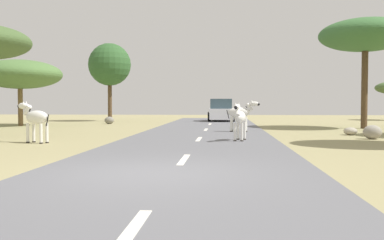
{
  "coord_description": "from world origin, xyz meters",
  "views": [
    {
      "loc": [
        1.48,
        -8.34,
        1.43
      ],
      "look_at": [
        0.06,
        9.79,
        0.72
      ],
      "focal_mm": 39.7,
      "sensor_mm": 36.0,
      "label": 1
    }
  ],
  "objects_px": {
    "zebra_0": "(240,118)",
    "car_0": "(221,111)",
    "zebra_1": "(241,113)",
    "zebra_2": "(35,118)",
    "rock_1": "(350,131)",
    "rock_2": "(372,132)",
    "tree_1": "(20,75)",
    "tree_0": "(365,36)",
    "rock_3": "(109,120)",
    "tree_6": "(110,65)"
  },
  "relations": [
    {
      "from": "zebra_0",
      "to": "car_0",
      "type": "height_order",
      "value": "car_0"
    },
    {
      "from": "zebra_1",
      "to": "zebra_2",
      "type": "bearing_deg",
      "value": -40.58
    },
    {
      "from": "rock_1",
      "to": "rock_2",
      "type": "bearing_deg",
      "value": -84.24
    },
    {
      "from": "zebra_0",
      "to": "zebra_1",
      "type": "bearing_deg",
      "value": -80.75
    },
    {
      "from": "zebra_2",
      "to": "tree_1",
      "type": "height_order",
      "value": "tree_1"
    },
    {
      "from": "tree_0",
      "to": "rock_3",
      "type": "height_order",
      "value": "tree_0"
    },
    {
      "from": "tree_0",
      "to": "tree_6",
      "type": "relative_size",
      "value": 0.99
    },
    {
      "from": "rock_1",
      "to": "rock_3",
      "type": "xyz_separation_m",
      "value": [
        -13.78,
        9.49,
        0.08
      ]
    },
    {
      "from": "tree_1",
      "to": "rock_2",
      "type": "height_order",
      "value": "tree_1"
    },
    {
      "from": "car_0",
      "to": "tree_6",
      "type": "distance_m",
      "value": 9.7
    },
    {
      "from": "zebra_2",
      "to": "rock_1",
      "type": "xyz_separation_m",
      "value": [
        12.53,
        4.82,
        -0.73
      ]
    },
    {
      "from": "tree_6",
      "to": "rock_3",
      "type": "distance_m",
      "value": 6.4
    },
    {
      "from": "rock_1",
      "to": "rock_2",
      "type": "distance_m",
      "value": 2.22
    },
    {
      "from": "zebra_1",
      "to": "car_0",
      "type": "xyz_separation_m",
      "value": [
        -1.1,
        12.64,
        -0.12
      ]
    },
    {
      "from": "car_0",
      "to": "rock_1",
      "type": "xyz_separation_m",
      "value": [
        6.03,
        -13.77,
        -0.67
      ]
    },
    {
      "from": "zebra_0",
      "to": "rock_3",
      "type": "xyz_separation_m",
      "value": [
        -8.64,
        13.35,
        -0.65
      ]
    },
    {
      "from": "tree_1",
      "to": "tree_6",
      "type": "bearing_deg",
      "value": 63.85
    },
    {
      "from": "tree_1",
      "to": "rock_1",
      "type": "bearing_deg",
      "value": -19.07
    },
    {
      "from": "zebra_1",
      "to": "tree_1",
      "type": "height_order",
      "value": "tree_1"
    },
    {
      "from": "rock_3",
      "to": "zebra_0",
      "type": "bearing_deg",
      "value": -57.09
    },
    {
      "from": "tree_1",
      "to": "rock_2",
      "type": "relative_size",
      "value": 7.06
    },
    {
      "from": "zebra_2",
      "to": "rock_1",
      "type": "distance_m",
      "value": 13.44
    },
    {
      "from": "zebra_0",
      "to": "tree_0",
      "type": "height_order",
      "value": "tree_0"
    },
    {
      "from": "car_0",
      "to": "tree_1",
      "type": "bearing_deg",
      "value": -152.71
    },
    {
      "from": "car_0",
      "to": "rock_3",
      "type": "distance_m",
      "value": 8.88
    },
    {
      "from": "zebra_2",
      "to": "tree_6",
      "type": "bearing_deg",
      "value": 32.1
    },
    {
      "from": "zebra_0",
      "to": "tree_1",
      "type": "bearing_deg",
      "value": -25.59
    },
    {
      "from": "tree_6",
      "to": "rock_2",
      "type": "xyz_separation_m",
      "value": [
        15.21,
        -16.27,
        -4.27
      ]
    },
    {
      "from": "zebra_0",
      "to": "zebra_1",
      "type": "height_order",
      "value": "zebra_1"
    },
    {
      "from": "rock_1",
      "to": "zebra_0",
      "type": "bearing_deg",
      "value": -143.02
    },
    {
      "from": "car_0",
      "to": "rock_2",
      "type": "xyz_separation_m",
      "value": [
        6.25,
        -15.97,
        -0.57
      ]
    },
    {
      "from": "zebra_2",
      "to": "zebra_1",
      "type": "bearing_deg",
      "value": -27.27
    },
    {
      "from": "tree_0",
      "to": "rock_2",
      "type": "relative_size",
      "value": 8.35
    },
    {
      "from": "zebra_2",
      "to": "rock_3",
      "type": "xyz_separation_m",
      "value": [
        -1.25,
        14.31,
        -0.66
      ]
    },
    {
      "from": "tree_0",
      "to": "rock_2",
      "type": "xyz_separation_m",
      "value": [
        -2.02,
        -7.4,
        -4.99
      ]
    },
    {
      "from": "car_0",
      "to": "tree_0",
      "type": "distance_m",
      "value": 12.71
    },
    {
      "from": "tree_0",
      "to": "zebra_1",
      "type": "bearing_deg",
      "value": -150.43
    },
    {
      "from": "rock_3",
      "to": "rock_2",
      "type": "bearing_deg",
      "value": -39.86
    },
    {
      "from": "tree_0",
      "to": "tree_1",
      "type": "relative_size",
      "value": 1.18
    },
    {
      "from": "zebra_2",
      "to": "rock_1",
      "type": "relative_size",
      "value": 2.45
    },
    {
      "from": "car_0",
      "to": "tree_1",
      "type": "xyz_separation_m",
      "value": [
        -12.69,
        -7.3,
        2.43
      ]
    },
    {
      "from": "zebra_0",
      "to": "tree_0",
      "type": "bearing_deg",
      "value": -117.47
    },
    {
      "from": "zebra_2",
      "to": "rock_1",
      "type": "bearing_deg",
      "value": -44.26
    },
    {
      "from": "zebra_1",
      "to": "tree_0",
      "type": "bearing_deg",
      "value": 130.95
    },
    {
      "from": "zebra_0",
      "to": "tree_0",
      "type": "xyz_separation_m",
      "value": [
        7.38,
        9.06,
        4.37
      ]
    },
    {
      "from": "zebra_0",
      "to": "zebra_2",
      "type": "distance_m",
      "value": 7.46
    },
    {
      "from": "zebra_1",
      "to": "car_0",
      "type": "distance_m",
      "value": 12.69
    },
    {
      "from": "zebra_2",
      "to": "tree_0",
      "type": "bearing_deg",
      "value": -31.17
    },
    {
      "from": "zebra_1",
      "to": "zebra_2",
      "type": "height_order",
      "value": "zebra_1"
    },
    {
      "from": "rock_2",
      "to": "rock_3",
      "type": "relative_size",
      "value": 1.12
    }
  ]
}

